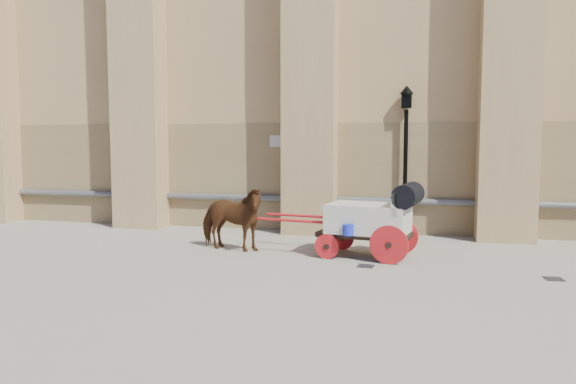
# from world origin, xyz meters

# --- Properties ---
(ground) EXTENTS (90.00, 90.00, 0.00)m
(ground) POSITION_xyz_m (0.00, 0.00, 0.00)
(ground) COLOR gray
(ground) RESTS_ON ground
(horse) EXTENTS (1.88, 1.15, 1.48)m
(horse) POSITION_xyz_m (-2.30, 0.82, 0.74)
(horse) COLOR #593013
(horse) RESTS_ON ground
(carriage) EXTENTS (3.84, 1.60, 1.63)m
(carriage) POSITION_xyz_m (0.96, 0.82, 0.88)
(carriage) COLOR black
(carriage) RESTS_ON ground
(street_lamp) EXTENTS (0.37, 0.37, 3.94)m
(street_lamp) POSITION_xyz_m (1.52, 3.80, 2.11)
(street_lamp) COLOR black
(street_lamp) RESTS_ON ground
(drain_grate_near) EXTENTS (0.35, 0.35, 0.01)m
(drain_grate_near) POSITION_xyz_m (0.88, -0.10, 0.01)
(drain_grate_near) COLOR black
(drain_grate_near) RESTS_ON ground
(drain_grate_far) EXTENTS (0.35, 0.35, 0.01)m
(drain_grate_far) POSITION_xyz_m (4.32, -0.36, 0.01)
(drain_grate_far) COLOR black
(drain_grate_far) RESTS_ON ground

